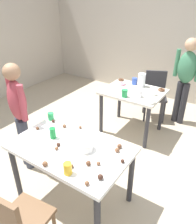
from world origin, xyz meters
TOP-DOWN VIEW (x-y plane):
  - ground_plane at (0.00, 0.00)m, footprint 6.40×6.40m
  - wall_back at (0.00, 3.20)m, footprint 6.40×0.10m
  - dining_table_near at (0.00, -0.22)m, footprint 1.22×0.78m
  - dining_table_far at (-0.11, 1.45)m, footprint 0.93×0.75m
  - chair_near_table at (0.05, -0.98)m, footprint 0.44×0.44m
  - chair_far_table at (0.00, 2.17)m, footprint 0.54×0.54m
  - person_girl_near at (-0.89, -0.13)m, footprint 0.45×0.29m
  - person_adult_far at (0.48, 2.21)m, footprint 0.46×0.26m
  - mixing_bowl at (0.15, -0.18)m, footprint 0.18×0.18m
  - soda_can at (-0.25, -0.21)m, footprint 0.07×0.07m
  - fork_near at (0.02, 0.05)m, footprint 0.17×0.02m
  - cup_near_0 at (-0.55, 0.06)m, footprint 0.07×0.07m
  - cup_near_1 at (0.23, -0.53)m, footprint 0.07×0.07m
  - cake_ball_0 at (0.22, -0.46)m, footprint 0.04×0.04m
  - cake_ball_1 at (0.00, -0.57)m, footprint 0.05×0.05m
  - cake_ball_2 at (-0.08, -0.34)m, footprint 0.04×0.04m
  - cake_ball_3 at (0.44, -0.04)m, footprint 0.05×0.05m
  - cake_ball_4 at (0.32, -0.35)m, footprint 0.05×0.05m
  - cake_ball_5 at (0.56, -0.14)m, footprint 0.04×0.04m
  - cake_ball_6 at (-0.12, 0.10)m, footprint 0.04×0.04m
  - cake_ball_7 at (-0.47, 0.02)m, footprint 0.04×0.04m
  - cake_ball_8 at (0.43, 0.03)m, footprint 0.05×0.05m
  - cake_ball_9 at (0.39, -0.29)m, footprint 0.04×0.04m
  - cake_ball_10 at (-0.29, 0.01)m, footprint 0.05×0.05m
  - cake_ball_11 at (-0.10, -0.29)m, footprint 0.04×0.04m
  - cake_ball_12 at (0.45, -0.55)m, footprint 0.04×0.04m
  - cake_ball_13 at (-0.51, -0.19)m, footprint 0.04×0.04m
  - cake_ball_14 at (0.50, -0.43)m, footprint 0.05×0.05m
  - pitcher_far at (-0.08, 1.69)m, footprint 0.12×0.12m
  - cup_far_0 at (0.07, 1.29)m, footprint 0.08×0.08m
  - cup_far_1 at (-0.21, 1.71)m, footprint 0.09×0.09m
  - cup_far_2 at (-0.11, 1.16)m, footprint 0.09×0.09m
  - donut_far_0 at (0.22, 1.47)m, footprint 0.12×0.12m
  - donut_far_1 at (-0.38, 1.58)m, footprint 0.12×0.12m
  - donut_far_2 at (0.30, 1.19)m, footprint 0.12×0.12m
  - donut_far_3 at (-0.29, 1.35)m, footprint 0.13×0.13m
  - donut_far_4 at (-0.49, 1.75)m, footprint 0.10×0.10m
  - donut_far_5 at (0.26, 1.70)m, footprint 0.11×0.11m

SIDE VIEW (x-z plane):
  - ground_plane at x=0.00m, z-range 0.00..0.00m
  - chair_near_table at x=0.05m, z-range 0.06..0.93m
  - chair_far_table at x=0.00m, z-range 0.06..0.93m
  - dining_table_far at x=-0.11m, z-range 0.25..1.00m
  - dining_table_near at x=0.00m, z-range 0.28..1.03m
  - fork_near at x=0.02m, z-range 0.75..0.76m
  - donut_far_4 at x=-0.49m, z-range 0.75..0.78m
  - donut_far_5 at x=0.26m, z-range 0.75..0.78m
  - donut_far_1 at x=-0.38m, z-range 0.75..0.78m
  - donut_far_2 at x=0.30m, z-range 0.75..0.79m
  - cake_ball_2 at x=-0.08m, z-range 0.75..0.79m
  - donut_far_0 at x=0.22m, z-range 0.75..0.79m
  - cake_ball_13 at x=-0.51m, z-range 0.75..0.79m
  - cake_ball_6 at x=-0.12m, z-range 0.75..0.79m
  - donut_far_3 at x=-0.29m, z-range 0.75..0.79m
  - cake_ball_7 at x=-0.47m, z-range 0.75..0.79m
  - cake_ball_5 at x=0.56m, z-range 0.75..0.79m
  - cake_ball_9 at x=0.39m, z-range 0.75..0.79m
  - cake_ball_0 at x=0.22m, z-range 0.75..0.79m
  - cake_ball_12 at x=0.45m, z-range 0.75..0.79m
  - cake_ball_11 at x=-0.10m, z-range 0.75..0.79m
  - cake_ball_10 at x=-0.29m, z-range 0.75..0.80m
  - cake_ball_4 at x=0.32m, z-range 0.75..0.80m
  - cake_ball_8 at x=0.43m, z-range 0.75..0.80m
  - cake_ball_3 at x=0.44m, z-range 0.75..0.80m
  - cake_ball_14 at x=0.50m, z-range 0.75..0.80m
  - cake_ball_1 at x=0.00m, z-range 0.75..0.80m
  - mixing_bowl at x=0.15m, z-range 0.75..0.84m
  - cup_near_0 at x=-0.55m, z-range 0.75..0.84m
  - cup_far_0 at x=0.07m, z-range 0.75..0.86m
  - cup_far_1 at x=-0.21m, z-range 0.75..0.86m
  - cup_near_1 at x=0.23m, z-range 0.75..0.86m
  - cup_far_2 at x=-0.11m, z-range 0.75..0.87m
  - soda_can at x=-0.25m, z-range 0.75..0.87m
  - pitcher_far at x=-0.08m, z-range 0.75..0.97m
  - person_girl_near at x=-0.89m, z-range 0.14..1.59m
  - person_adult_far at x=0.48m, z-range 0.15..1.66m
  - wall_back at x=0.00m, z-range 0.00..2.60m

